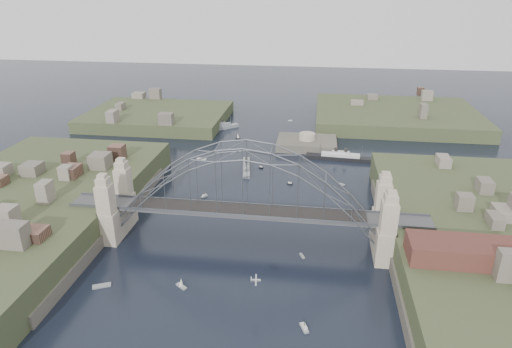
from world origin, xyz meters
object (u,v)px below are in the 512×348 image
object	(u,v)px
fort_island	(307,148)
ocean_liner	(340,157)
naval_cruiser_near	(246,167)
bridge	(245,195)
wharf_shed	(462,251)
naval_cruiser_far	(220,128)

from	to	relation	value
fort_island	ocean_liner	bearing A→B (deg)	-44.29
fort_island	ocean_liner	xyz separation A→B (m)	(12.14, -11.84, 1.25)
naval_cruiser_near	ocean_liner	distance (m)	33.76
bridge	wharf_shed	size ratio (longest dim) A/B	4.20
bridge	wharf_shed	distance (m)	46.23
naval_cruiser_far	wharf_shed	bearing A→B (deg)	-55.74
naval_cruiser_far	fort_island	bearing A→B (deg)	-24.95
ocean_liner	naval_cruiser_near	bearing A→B (deg)	-157.61
bridge	fort_island	size ratio (longest dim) A/B	3.82
fort_island	naval_cruiser_far	world-z (taller)	fort_island
wharf_shed	ocean_liner	distance (m)	75.40
wharf_shed	naval_cruiser_far	distance (m)	122.75
bridge	wharf_shed	world-z (taller)	bridge
wharf_shed	ocean_liner	bearing A→B (deg)	105.39
naval_cruiser_far	ocean_liner	world-z (taller)	ocean_liner
wharf_shed	naval_cruiser_near	world-z (taller)	wharf_shed
bridge	naval_cruiser_far	size ratio (longest dim) A/B	5.99
bridge	naval_cruiser_near	world-z (taller)	bridge
fort_island	naval_cruiser_far	xyz separation A→B (m)	(-36.91, 17.17, 1.23)
naval_cruiser_near	wharf_shed	bearing A→B (deg)	-49.26
wharf_shed	naval_cruiser_far	world-z (taller)	wharf_shed
bridge	fort_island	xyz separation A→B (m)	(12.00, 70.00, -12.66)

